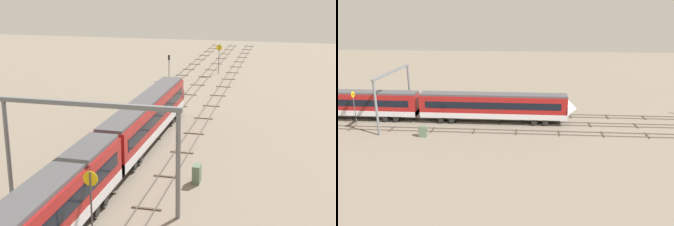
# 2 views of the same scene
# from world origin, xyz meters

# --- Properties ---
(ground_plane) EXTENTS (192.89, 192.89, 0.00)m
(ground_plane) POSITION_xyz_m (0.00, 0.00, 0.00)
(ground_plane) COLOR gray
(track_near_foreground) EXTENTS (176.89, 2.40, 0.16)m
(track_near_foreground) POSITION_xyz_m (0.00, -4.41, 0.07)
(track_near_foreground) COLOR #59544C
(track_near_foreground) RESTS_ON ground
(track_with_train) EXTENTS (176.89, 2.40, 0.16)m
(track_with_train) POSITION_xyz_m (-0.00, 0.00, 0.07)
(track_with_train) COLOR #59544C
(track_with_train) RESTS_ON ground
(track_middle) EXTENTS (176.89, 2.40, 0.16)m
(track_middle) POSITION_xyz_m (0.00, 4.41, 0.07)
(track_middle) COLOR #59544C
(track_middle) RESTS_ON ground
(overhead_gantry) EXTENTS (0.40, 14.38, 8.54)m
(overhead_gantry) POSITION_xyz_m (-13.92, -0.20, 6.17)
(overhead_gantry) COLOR slate
(overhead_gantry) RESTS_ON ground
(speed_sign_mid_trackside) EXTENTS (0.14, 1.00, 5.60)m
(speed_sign_mid_trackside) POSITION_xyz_m (-19.72, -2.71, 3.68)
(speed_sign_mid_trackside) COLOR #4C4C51
(speed_sign_mid_trackside) RESTS_ON ground
(relay_cabinet) EXTENTS (1.18, 0.66, 1.63)m
(relay_cabinet) POSITION_xyz_m (-7.14, -7.26, 0.82)
(relay_cabinet) COLOR #597259
(relay_cabinet) RESTS_ON ground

